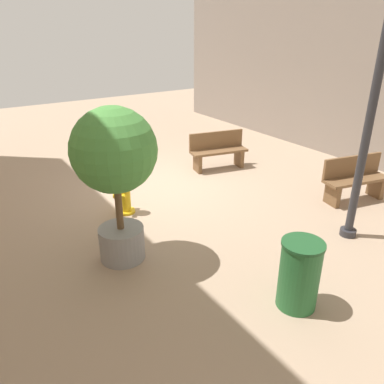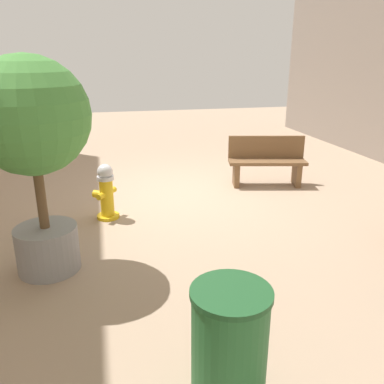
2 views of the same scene
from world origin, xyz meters
TOP-DOWN VIEW (x-y plane):
  - ground_plane at (0.00, 0.00)m, footprint 23.40×23.40m
  - fire_hydrant at (1.43, 0.83)m, footprint 0.40×0.40m
  - bench_near at (-1.68, -0.20)m, footprint 1.54×0.76m
  - planter_tree at (2.15, 2.28)m, footprint 1.27×1.27m
  - trash_bin at (0.68, 4.63)m, footprint 0.56×0.56m

SIDE VIEW (x-z plane):
  - ground_plane at x=0.00m, z-range 0.00..0.00m
  - fire_hydrant at x=1.43m, z-range 0.00..0.87m
  - bench_near at x=-1.68m, z-range 0.01..0.96m
  - trash_bin at x=0.68m, z-range 0.00..0.98m
  - planter_tree at x=2.15m, z-range 0.41..2.87m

